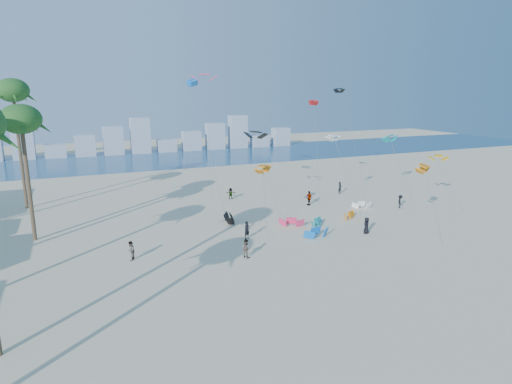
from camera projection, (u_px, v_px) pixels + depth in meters
name	position (u px, v px, depth m)	size (l,w,h in m)	color
ground	(307.00, 307.00, 30.26)	(220.00, 220.00, 0.00)	beige
ocean	(142.00, 159.00, 94.68)	(220.00, 220.00, 0.00)	navy
kitesurfer_near	(247.00, 230.00, 44.01)	(0.66, 0.44, 1.82)	black
kitesurfer_mid	(246.00, 248.00, 39.08)	(0.83, 0.65, 1.71)	gray
kitesurfers_far	(300.00, 207.00, 52.76)	(35.03, 20.65, 1.89)	black
grounded_kites	(304.00, 220.00, 48.91)	(19.55, 10.40, 0.97)	#EE3469
flying_kites	(299.00, 117.00, 54.97)	(31.92, 32.35, 17.42)	orange
distant_skyline	(129.00, 141.00, 102.46)	(85.00, 3.00, 8.40)	#9EADBF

